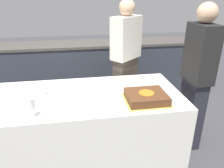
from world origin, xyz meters
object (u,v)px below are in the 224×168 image
object	(u,v)px
cake	(146,97)
person_cutting_cake	(126,63)
person_seated_right	(196,78)
wine_glass	(33,105)
plate_stack	(35,93)

from	to	relation	value
cake	person_cutting_cake	xyz separation A→B (m)	(0.00, 0.90, 0.06)
cake	person_seated_right	world-z (taller)	person_seated_right
wine_glass	plate_stack	bearing A→B (deg)	97.72
cake	wine_glass	xyz separation A→B (m)	(-1.00, -0.13, 0.07)
plate_stack	person_cutting_cake	xyz separation A→B (m)	(1.06, 0.62, 0.07)
wine_glass	cake	bearing A→B (deg)	7.52
plate_stack	wine_glass	size ratio (longest dim) A/B	1.23
cake	person_cutting_cake	world-z (taller)	person_cutting_cake
person_cutting_cake	cake	bearing A→B (deg)	49.25
plate_stack	person_cutting_cake	bearing A→B (deg)	30.25
cake	wine_glass	distance (m)	1.02
plate_stack	person_seated_right	world-z (taller)	person_seated_right
person_cutting_cake	person_seated_right	distance (m)	0.92
person_cutting_cake	person_seated_right	size ratio (longest dim) A/B	1.00
person_seated_right	person_cutting_cake	bearing A→B (deg)	-137.55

